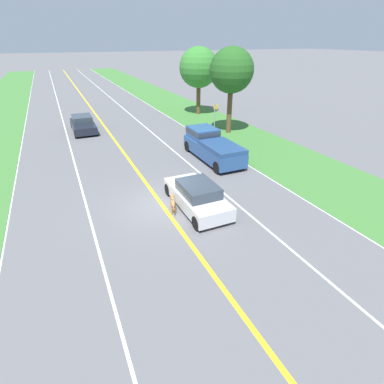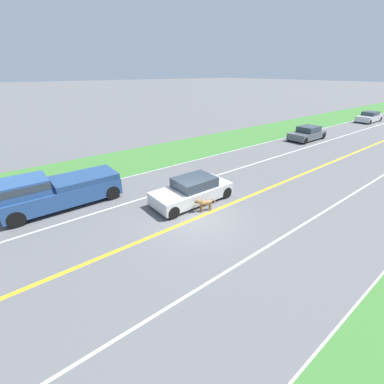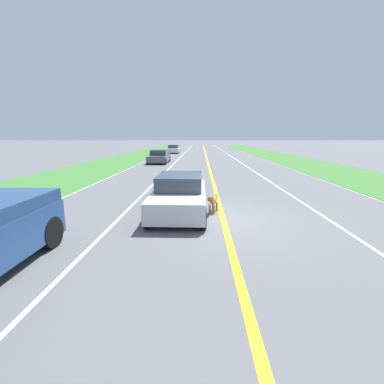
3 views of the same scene
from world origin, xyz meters
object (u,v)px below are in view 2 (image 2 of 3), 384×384
at_px(ego_car, 192,191).
at_px(dog, 204,203).
at_px(car_trailing_mid, 369,117).
at_px(pickup_truck, 57,190).
at_px(car_trailing_near, 307,134).

relative_size(ego_car, dog, 3.77).
height_order(ego_car, dog, ego_car).
distance_m(dog, car_trailing_mid, 34.78).
bearing_deg(pickup_truck, car_trailing_near, -90.52).
distance_m(ego_car, car_trailing_mid, 34.43).
bearing_deg(dog, pickup_truck, 64.87).
xyz_separation_m(ego_car, car_trailing_near, (3.62, -17.83, -0.00)).
xyz_separation_m(pickup_truck, car_trailing_near, (-0.21, -23.65, -0.30)).
bearing_deg(pickup_truck, car_trailing_mid, -90.01).
distance_m(car_trailing_near, car_trailing_mid, 16.39).
xyz_separation_m(car_trailing_near, car_trailing_mid, (0.21, -16.38, 0.01)).
relative_size(dog, pickup_truck, 0.21).
bearing_deg(car_trailing_near, ego_car, 101.47).
height_order(pickup_truck, car_trailing_mid, pickup_truck).
distance_m(dog, car_trailing_near, 18.67).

